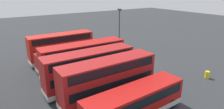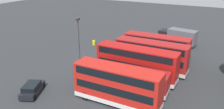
# 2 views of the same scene
# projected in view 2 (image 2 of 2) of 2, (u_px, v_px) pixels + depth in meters

# --- Properties ---
(ground_plane) EXTENTS (140.00, 140.00, 0.00)m
(ground_plane) POSITION_uv_depth(u_px,v_px,m) (90.00, 62.00, 38.98)
(ground_plane) COLOR #2D3033
(bus_single_deck_near_end) EXTENTS (3.00, 10.48, 2.95)m
(bus_single_deck_near_end) POSITION_uv_depth(u_px,v_px,m) (161.00, 46.00, 41.94)
(bus_single_deck_near_end) COLOR #B71411
(bus_single_deck_near_end) RESTS_ON ground
(bus_double_decker_second) EXTENTS (2.68, 10.73, 4.55)m
(bus_double_decker_second) POSITION_uv_depth(u_px,v_px,m) (156.00, 48.00, 38.22)
(bus_double_decker_second) COLOR #A51919
(bus_double_decker_second) RESTS_ON ground
(bus_double_decker_third) EXTENTS (2.69, 11.07, 4.55)m
(bus_double_decker_third) POSITION_uv_depth(u_px,v_px,m) (151.00, 55.00, 35.08)
(bus_double_decker_third) COLOR #A51919
(bus_double_decker_third) RESTS_ON ground
(bus_double_decker_fourth) EXTENTS (2.77, 11.60, 4.55)m
(bus_double_decker_fourth) POSITION_uv_depth(u_px,v_px,m) (136.00, 62.00, 32.51)
(bus_double_decker_fourth) COLOR #B71411
(bus_double_decker_fourth) RESTS_ON ground
(bus_single_deck_fifth) EXTENTS (3.01, 10.63, 2.95)m
(bus_single_deck_fifth) POSITION_uv_depth(u_px,v_px,m) (128.00, 78.00, 29.84)
(bus_single_deck_fifth) COLOR #A51919
(bus_single_deck_fifth) RESTS_ON ground
(bus_double_decker_sixth) EXTENTS (2.64, 10.31, 4.55)m
(bus_double_decker_sixth) POSITION_uv_depth(u_px,v_px,m) (117.00, 85.00, 26.36)
(bus_double_decker_sixth) COLOR red
(bus_double_decker_sixth) RESTS_ON ground
(box_truck_blue) EXTENTS (3.68, 7.81, 3.20)m
(box_truck_blue) POSITION_uv_depth(u_px,v_px,m) (178.00, 36.00, 47.14)
(box_truck_blue) COLOR #595960
(box_truck_blue) RESTS_ON ground
(car_hatchback_silver) EXTENTS (4.56, 3.31, 1.43)m
(car_hatchback_silver) POSITION_uv_depth(u_px,v_px,m) (32.00, 89.00, 29.00)
(car_hatchback_silver) COLOR black
(car_hatchback_silver) RESTS_ON ground
(lamp_post_tall) EXTENTS (0.70, 0.30, 8.40)m
(lamp_post_tall) POSITION_uv_depth(u_px,v_px,m) (79.00, 43.00, 32.86)
(lamp_post_tall) COLOR #38383D
(lamp_post_tall) RESTS_ON ground
(waste_bin_yellow) EXTENTS (0.60, 0.60, 0.95)m
(waste_bin_yellow) POSITION_uv_depth(u_px,v_px,m) (94.00, 43.00, 47.28)
(waste_bin_yellow) COLOR yellow
(waste_bin_yellow) RESTS_ON ground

